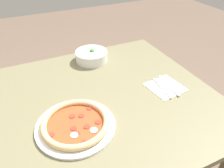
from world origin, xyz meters
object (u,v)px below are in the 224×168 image
at_px(fork, 162,88).
at_px(knife, 170,86).
at_px(bowl, 91,55).
at_px(pizza, 76,124).

distance_m(fork, knife, 0.05).
bearing_deg(bowl, fork, -62.39).
relative_size(bowl, fork, 1.05).
bearing_deg(pizza, bowl, 62.67).
xyz_separation_m(fork, knife, (0.05, -0.01, -0.00)).
bearing_deg(bowl, pizza, -117.33).
xyz_separation_m(pizza, fork, (0.48, 0.07, -0.01)).
height_order(pizza, fork, pizza).
distance_m(bowl, fork, 0.48).
bearing_deg(knife, pizza, 102.19).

